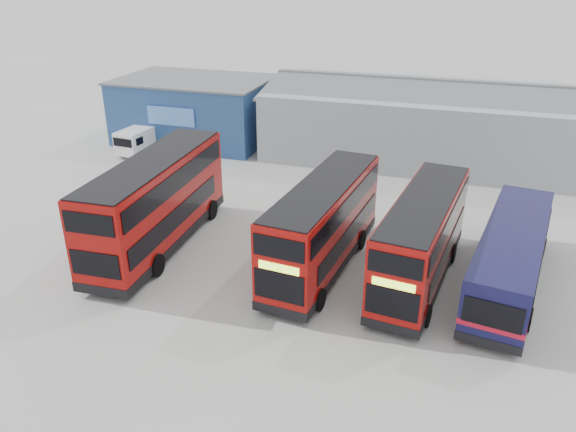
{
  "coord_description": "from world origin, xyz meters",
  "views": [
    {
      "loc": [
        7.58,
        -23.55,
        14.01
      ],
      "look_at": [
        -0.4,
        1.1,
        2.1
      ],
      "focal_mm": 35.0,
      "sensor_mm": 36.0,
      "label": 1
    }
  ],
  "objects_px": {
    "office_block": "(195,109)",
    "panel_van": "(142,138)",
    "double_decker_centre": "(323,227)",
    "maintenance_shed": "(471,125)",
    "double_decker_right": "(421,241)",
    "single_decker_blue": "(510,259)",
    "double_decker_left": "(157,204)"
  },
  "relations": [
    {
      "from": "office_block",
      "to": "single_decker_blue",
      "type": "distance_m",
      "value": 29.72
    },
    {
      "from": "office_block",
      "to": "panel_van",
      "type": "bearing_deg",
      "value": -119.65
    },
    {
      "from": "single_decker_blue",
      "to": "panel_van",
      "type": "xyz_separation_m",
      "value": [
        -26.89,
        12.53,
        -0.36
      ]
    },
    {
      "from": "double_decker_right",
      "to": "single_decker_blue",
      "type": "relative_size",
      "value": 0.91
    },
    {
      "from": "maintenance_shed",
      "to": "double_decker_right",
      "type": "xyz_separation_m",
      "value": [
        -1.66,
        -19.67,
        -0.48
      ]
    },
    {
      "from": "single_decker_blue",
      "to": "panel_van",
      "type": "bearing_deg",
      "value": -16.05
    },
    {
      "from": "office_block",
      "to": "panel_van",
      "type": "xyz_separation_m",
      "value": [
        -2.55,
        -4.48,
        -1.45
      ]
    },
    {
      "from": "office_block",
      "to": "double_decker_centre",
      "type": "height_order",
      "value": "office_block"
    },
    {
      "from": "office_block",
      "to": "panel_van",
      "type": "relative_size",
      "value": 2.57
    },
    {
      "from": "maintenance_shed",
      "to": "single_decker_blue",
      "type": "xyz_separation_m",
      "value": [
        2.34,
        -19.02,
        -1.11
      ]
    },
    {
      "from": "maintenance_shed",
      "to": "single_decker_blue",
      "type": "height_order",
      "value": "maintenance_shed"
    },
    {
      "from": "double_decker_left",
      "to": "double_decker_right",
      "type": "xyz_separation_m",
      "value": [
        13.48,
        0.59,
        -0.29
      ]
    },
    {
      "from": "office_block",
      "to": "maintenance_shed",
      "type": "xyz_separation_m",
      "value": [
        22.0,
        2.01,
        0.02
      ]
    },
    {
      "from": "office_block",
      "to": "double_decker_right",
      "type": "bearing_deg",
      "value": -40.97
    },
    {
      "from": "double_decker_centre",
      "to": "double_decker_right",
      "type": "height_order",
      "value": "double_decker_centre"
    },
    {
      "from": "double_decker_right",
      "to": "single_decker_blue",
      "type": "xyz_separation_m",
      "value": [
        4.0,
        0.65,
        -0.63
      ]
    },
    {
      "from": "maintenance_shed",
      "to": "single_decker_blue",
      "type": "bearing_deg",
      "value": -82.97
    },
    {
      "from": "double_decker_left",
      "to": "panel_van",
      "type": "distance_m",
      "value": 16.73
    },
    {
      "from": "double_decker_left",
      "to": "single_decker_blue",
      "type": "height_order",
      "value": "double_decker_left"
    },
    {
      "from": "office_block",
      "to": "double_decker_right",
      "type": "distance_m",
      "value": 26.95
    },
    {
      "from": "double_decker_left",
      "to": "double_decker_right",
      "type": "relative_size",
      "value": 1.13
    },
    {
      "from": "maintenance_shed",
      "to": "panel_van",
      "type": "distance_m",
      "value": 25.44
    },
    {
      "from": "maintenance_shed",
      "to": "office_block",
      "type": "bearing_deg",
      "value": -174.79
    },
    {
      "from": "panel_van",
      "to": "double_decker_centre",
      "type": "bearing_deg",
      "value": -30.92
    },
    {
      "from": "maintenance_shed",
      "to": "single_decker_blue",
      "type": "relative_size",
      "value": 2.69
    },
    {
      "from": "single_decker_blue",
      "to": "panel_van",
      "type": "height_order",
      "value": "single_decker_blue"
    },
    {
      "from": "office_block",
      "to": "maintenance_shed",
      "type": "relative_size",
      "value": 0.4
    },
    {
      "from": "office_block",
      "to": "maintenance_shed",
      "type": "bearing_deg",
      "value": 5.21
    },
    {
      "from": "double_decker_left",
      "to": "double_decker_right",
      "type": "bearing_deg",
      "value": -179.89
    },
    {
      "from": "panel_van",
      "to": "office_block",
      "type": "bearing_deg",
      "value": 65.55
    },
    {
      "from": "double_decker_right",
      "to": "single_decker_blue",
      "type": "distance_m",
      "value": 4.1
    },
    {
      "from": "double_decker_left",
      "to": "double_decker_centre",
      "type": "height_order",
      "value": "double_decker_left"
    }
  ]
}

